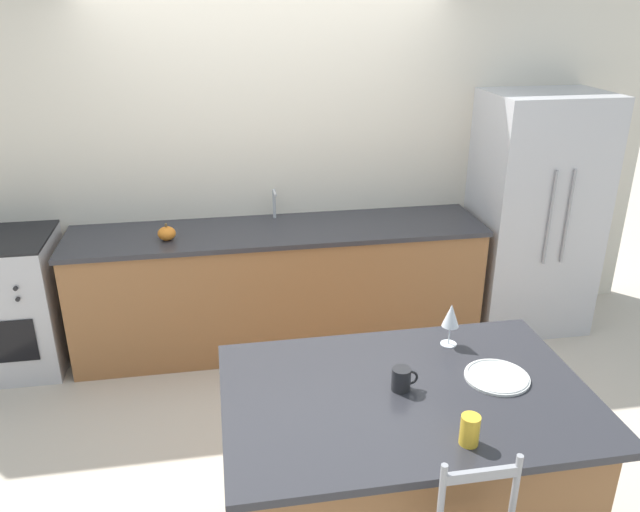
{
  "coord_description": "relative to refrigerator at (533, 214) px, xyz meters",
  "views": [
    {
      "loc": [
        -0.42,
        -3.8,
        2.46
      ],
      "look_at": [
        0.13,
        -0.65,
        1.12
      ],
      "focal_mm": 35.0,
      "sensor_mm": 36.0,
      "label": 1
    }
  ],
  "objects": [
    {
      "name": "tumbler_cup",
      "position": [
        -1.52,
        -2.43,
        0.07
      ],
      "size": [
        0.07,
        0.07,
        0.12
      ],
      "color": "gold",
      "rests_on": "kitchen_island"
    },
    {
      "name": "oven_range",
      "position": [
        -3.89,
        0.01,
        -0.43
      ],
      "size": [
        0.76,
        0.68,
        0.97
      ],
      "color": "#B7B7BC",
      "rests_on": "ground_plane"
    },
    {
      "name": "coffee_mug",
      "position": [
        -1.66,
        -2.05,
        0.06
      ],
      "size": [
        0.12,
        0.08,
        0.1
      ],
      "color": "#232326",
      "rests_on": "kitchen_island"
    },
    {
      "name": "dinner_plate",
      "position": [
        -1.23,
        -2.05,
        0.02
      ],
      "size": [
        0.28,
        0.28,
        0.02
      ],
      "color": "white",
      "rests_on": "kitchen_island"
    },
    {
      "name": "wine_glass",
      "position": [
        -1.34,
        -1.74,
        0.16
      ],
      "size": [
        0.08,
        0.08,
        0.21
      ],
      "color": "white",
      "rests_on": "kitchen_island"
    },
    {
      "name": "ground_plane",
      "position": [
        -1.96,
        -0.38,
        -0.92
      ],
      "size": [
        18.0,
        18.0,
        0.0
      ],
      "primitive_type": "plane",
      "color": "beige"
    },
    {
      "name": "pumpkin_decoration",
      "position": [
        -2.73,
        -0.1,
        0.05
      ],
      "size": [
        0.12,
        0.12,
        0.12
      ],
      "color": "orange",
      "rests_on": "back_counter"
    },
    {
      "name": "wall_back",
      "position": [
        -1.96,
        0.36,
        0.43
      ],
      "size": [
        6.0,
        0.07,
        2.7
      ],
      "color": "beige",
      "rests_on": "ground_plane"
    },
    {
      "name": "kitchen_island",
      "position": [
        -1.65,
        -2.08,
        -0.45
      ],
      "size": [
        1.55,
        1.02,
        0.92
      ],
      "color": "#936038",
      "rests_on": "ground_plane"
    },
    {
      "name": "sink_faucet",
      "position": [
        -1.96,
        0.22,
        0.14
      ],
      "size": [
        0.02,
        0.13,
        0.22
      ],
      "color": "#ADAFB5",
      "rests_on": "back_counter"
    },
    {
      "name": "refrigerator",
      "position": [
        0.0,
        0.0,
        0.0
      ],
      "size": [
        0.86,
        0.7,
        1.83
      ],
      "color": "#BCBCC1",
      "rests_on": "ground_plane"
    },
    {
      "name": "back_counter",
      "position": [
        -1.96,
        0.02,
        -0.45
      ],
      "size": [
        2.98,
        0.71,
        0.92
      ],
      "color": "#936038",
      "rests_on": "ground_plane"
    }
  ]
}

